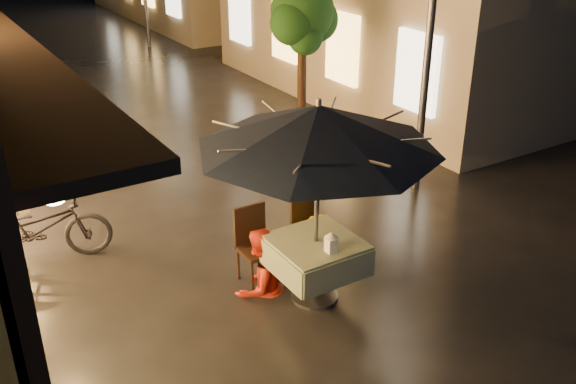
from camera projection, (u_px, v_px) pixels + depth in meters
ground at (338, 306)px, 7.49m from camera, size 90.00×90.00×0.00m
street_tree at (303, 15)px, 11.06m from camera, size 1.43×1.20×3.15m
streetlamp_near at (432, 3)px, 9.20m from camera, size 0.36×0.36×4.23m
cafe_table at (315, 255)px, 7.39m from camera, size 0.99×0.99×0.78m
patio_umbrella at (318, 127)px, 6.72m from camera, size 2.68×2.68×2.46m
cafe_chair_left at (254, 241)px, 7.79m from camera, size 0.42×0.42×0.97m
cafe_chair_right at (309, 224)px, 8.17m from camera, size 0.42×0.42×0.97m
table_lantern at (331, 241)px, 7.02m from camera, size 0.16×0.16×0.25m
person_orange at (259, 233)px, 7.48m from camera, size 0.88×0.77×1.55m
person_yellow at (321, 219)px, 7.92m from camera, size 1.04×0.76×1.44m
bicycle_0 at (39, 228)px, 8.21m from camera, size 1.90×1.06×0.94m
bicycle_1 at (7, 172)px, 9.82m from camera, size 1.62×0.62×0.95m
bicycle_2 at (10, 170)px, 9.83m from camera, size 1.99×1.28×0.99m
bicycle_4 at (10, 124)px, 11.94m from camera, size 1.74×0.77×0.89m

